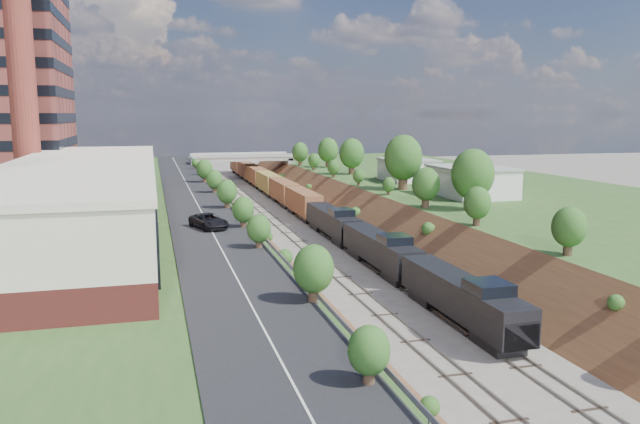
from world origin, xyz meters
TOP-DOWN VIEW (x-y plane):
  - ground at (0.00, 0.00)m, footprint 400.00×400.00m
  - platform_left at (-33.00, 60.00)m, footprint 44.00×180.00m
  - platform_right at (33.00, 60.00)m, footprint 44.00×180.00m
  - embankment_left at (-11.00, 60.00)m, footprint 10.00×180.00m
  - embankment_right at (11.00, 60.00)m, footprint 10.00×180.00m
  - rail_left_track at (-2.60, 60.00)m, footprint 1.58×180.00m
  - rail_right_track at (2.60, 60.00)m, footprint 1.58×180.00m
  - road at (-15.50, 60.00)m, footprint 8.00×180.00m
  - guardrail at (-11.40, 59.80)m, footprint 0.10×171.00m
  - commercial_building at (-28.00, 38.00)m, footprint 14.30×62.30m
  - smokestack at (-36.00, 56.00)m, footprint 3.20×3.20m
  - overpass at (0.00, 122.00)m, footprint 24.50×8.30m
  - white_building_near at (23.50, 52.00)m, footprint 9.00×12.00m
  - white_building_far at (23.00, 74.00)m, footprint 8.00×10.00m
  - tree_right_large at (17.00, 40.00)m, footprint 5.25×5.25m
  - tree_left_crest at (-11.80, 20.00)m, footprint 2.45×2.45m
  - freight_train at (2.60, 83.89)m, footprint 2.92×149.20m
  - suv at (-15.62, 35.25)m, footprint 4.18×6.04m

SIDE VIEW (x-z plane):
  - ground at x=0.00m, z-range 0.00..0.00m
  - embankment_left at x=-11.00m, z-range -5.00..5.00m
  - embankment_right at x=11.00m, z-range -5.00..5.00m
  - rail_left_track at x=-2.60m, z-range 0.00..0.18m
  - rail_right_track at x=2.60m, z-range 0.00..0.18m
  - platform_left at x=-33.00m, z-range 0.00..5.00m
  - platform_right at x=33.00m, z-range 0.00..5.00m
  - freight_train at x=2.60m, z-range 0.26..4.81m
  - overpass at x=0.00m, z-range 1.22..8.62m
  - road at x=-15.50m, z-range 5.00..5.10m
  - guardrail at x=-11.40m, z-range 5.20..5.90m
  - suv at x=-15.62m, z-range 5.10..6.63m
  - white_building_far at x=23.00m, z-range 5.00..8.60m
  - white_building_near at x=23.50m, z-range 5.00..9.00m
  - tree_left_crest at x=-11.80m, z-range 5.26..8.82m
  - commercial_building at x=-28.00m, z-range 5.01..12.01m
  - tree_right_large at x=17.00m, z-range 5.58..13.19m
  - smokestack at x=-36.00m, z-range 5.00..45.00m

